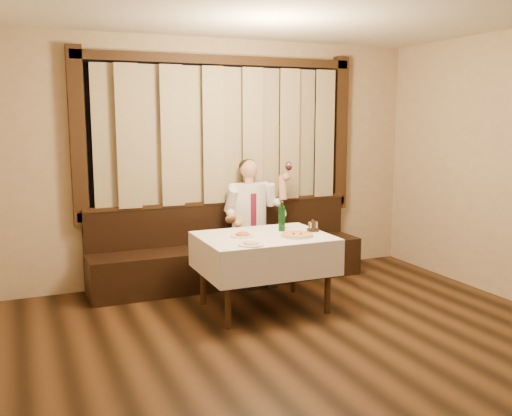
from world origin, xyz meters
name	(u,v)px	position (x,y,z in m)	size (l,w,h in m)	color
room	(299,166)	(0.00, 0.97, 1.50)	(5.01, 6.01, 2.81)	black
banquette	(228,256)	(0.00, 2.72, 0.31)	(3.20, 0.61, 0.94)	black
dining_table	(264,246)	(0.00, 1.70, 0.65)	(1.27, 0.97, 0.76)	black
pizza	(297,235)	(0.28, 1.52, 0.77)	(0.33, 0.33, 0.03)	white
pasta_red	(243,233)	(-0.21, 1.73, 0.79)	(0.24, 0.24, 0.08)	white
pasta_cream	(251,242)	(-0.29, 1.34, 0.79)	(0.24, 0.24, 0.08)	white
green_bottle	(282,218)	(0.26, 1.83, 0.89)	(0.07, 0.07, 0.31)	#104C19
table_wine_glass	(283,214)	(0.34, 1.97, 0.91)	(0.08, 0.08, 0.21)	white
cruet_caddy	(313,228)	(0.53, 1.66, 0.80)	(0.12, 0.06, 0.12)	black
seated_man	(252,212)	(0.27, 2.63, 0.83)	(0.79, 0.59, 1.43)	black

